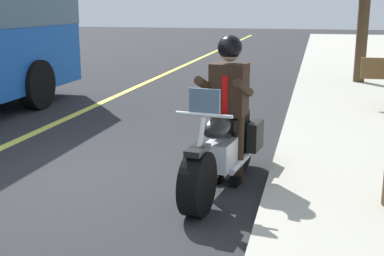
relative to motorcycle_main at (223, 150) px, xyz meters
name	(u,v)px	position (x,y,z in m)	size (l,w,h in m)	color
ground_plane	(95,184)	(0.27, -1.48, -0.45)	(80.00, 80.00, 0.00)	#28282B
motorcycle_main	(223,150)	(0.00, 0.00, 0.00)	(2.22, 0.76, 1.26)	black
rider_main	(229,97)	(-0.19, 0.02, 0.58)	(0.67, 0.60, 1.74)	black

